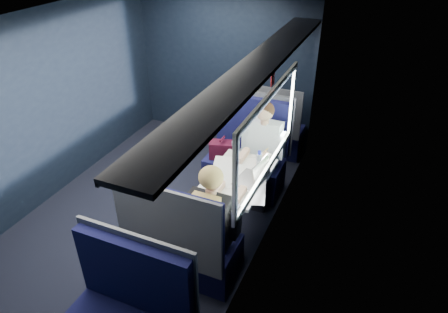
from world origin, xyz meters
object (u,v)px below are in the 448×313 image
at_px(bottle_small, 259,161).
at_px(laptop, 255,176).
at_px(seat_row_front, 268,129).
at_px(woman, 214,217).
at_px(table, 235,181).
at_px(seat_bay_far, 184,245).
at_px(seat_bay_near, 246,158).
at_px(cup, 269,157).
at_px(man, 262,149).

bearing_deg(bottle_small, laptop, -78.92).
height_order(seat_row_front, woman, woman).
bearing_deg(table, bottle_small, 52.71).
xyz_separation_m(seat_bay_far, bottle_small, (0.37, 1.12, 0.42)).
bearing_deg(seat_bay_far, seat_bay_near, 90.37).
relative_size(table, bottle_small, 4.54).
distance_m(table, seat_row_front, 1.82).
height_order(seat_bay_far, cup, seat_bay_far).
distance_m(seat_bay_far, bottle_small, 1.25).
distance_m(seat_bay_near, seat_row_front, 0.93).
height_order(seat_bay_near, cup, seat_bay_near).
bearing_deg(seat_row_front, table, -84.20).
bearing_deg(cup, laptop, -89.93).
bearing_deg(man, seat_row_front, 102.83).
xyz_separation_m(seat_bay_far, laptop, (0.42, 0.85, 0.40)).
height_order(seat_bay_far, bottle_small, seat_bay_far).
height_order(table, cup, cup).
bearing_deg(laptop, table, 173.61).
height_order(man, cup, man).
distance_m(table, woman, 0.71).
bearing_deg(laptop, cup, 90.07).
relative_size(laptop, cup, 4.82).
bearing_deg(seat_bay_near, table, -77.41).
relative_size(seat_row_front, cup, 14.41).
distance_m(seat_row_front, man, 1.17).
relative_size(seat_bay_near, seat_row_front, 1.09).
distance_m(table, seat_bay_far, 0.93).
bearing_deg(seat_bay_far, cup, 72.29).
xyz_separation_m(seat_row_front, man, (0.25, -1.10, 0.31)).
bearing_deg(bottle_small, seat_bay_far, -108.20).
distance_m(seat_bay_near, seat_bay_far, 1.74).
xyz_separation_m(table, cup, (0.24, 0.44, 0.12)).
relative_size(table, cup, 12.42).
relative_size(laptop, bottle_small, 1.76).
bearing_deg(seat_row_front, laptop, -77.02).
relative_size(table, seat_row_front, 0.86).
bearing_deg(seat_bay_near, laptop, -64.24).
height_order(bottle_small, cup, bottle_small).
distance_m(table, cup, 0.51).
height_order(table, seat_bay_far, seat_bay_far).
xyz_separation_m(seat_bay_far, cup, (0.42, 1.31, 0.37)).
height_order(seat_bay_far, woman, woman).
bearing_deg(man, laptop, -76.78).
bearing_deg(woman, man, 90.00).
bearing_deg(cup, seat_row_front, 107.20).
xyz_separation_m(seat_bay_far, seat_row_front, (0.00, 2.67, -0.00)).
relative_size(man, bottle_small, 6.00).
height_order(woman, cup, woman).
xyz_separation_m(man, laptop, (0.17, -0.73, 0.09)).
distance_m(table, seat_bay_near, 0.92).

